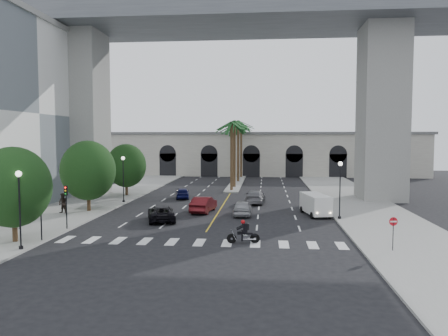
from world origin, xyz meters
TOP-DOWN VIEW (x-y plane):
  - ground at (0.00, 0.00)m, footprint 140.00×140.00m
  - sidewalk_left at (-15.00, 15.00)m, footprint 8.00×100.00m
  - sidewalk_right at (15.00, 15.00)m, footprint 8.00×100.00m
  - median at (0.00, 38.00)m, footprint 2.00×24.00m
  - pier_building at (0.00, 55.00)m, footprint 71.00×10.50m
  - bridge at (3.42, 22.00)m, footprint 75.00×13.00m
  - palm_a at (0.00, 28.00)m, footprint 3.20×3.20m
  - palm_b at (0.10, 32.00)m, footprint 3.20×3.20m
  - palm_c at (-0.20, 36.00)m, footprint 3.20×3.20m
  - palm_d at (0.15, 40.00)m, footprint 3.20×3.20m
  - palm_e at (-0.10, 44.00)m, footprint 3.20×3.20m
  - palm_f at (0.20, 48.00)m, footprint 3.20×3.20m
  - street_tree_near at (-13.00, -3.00)m, footprint 5.20×5.20m
  - street_tree_mid at (-13.00, 10.00)m, footprint 5.44×5.44m
  - street_tree_far at (-13.00, 22.00)m, footprint 5.04×5.04m
  - lamp_post_left_near at (-11.40, -5.00)m, footprint 0.40×0.40m
  - lamp_post_left_far at (-11.40, 16.00)m, footprint 0.40×0.40m
  - lamp_post_right at (11.40, 8.00)m, footprint 0.40×0.40m
  - traffic_signal_near at (-11.30, -2.50)m, footprint 0.25×0.18m
  - traffic_signal_far at (-11.30, 1.50)m, footprint 0.25×0.18m
  - motorcycle_rider at (3.21, -1.42)m, footprint 2.34×0.63m
  - car_a at (2.49, 9.63)m, footprint 1.78×4.31m
  - car_b at (-1.50, 11.10)m, footprint 2.26×4.97m
  - car_c at (-4.65, 6.19)m, footprint 3.62×5.42m
  - car_d at (3.52, 17.46)m, footprint 2.39×5.23m
  - car_e at (-5.45, 20.46)m, footprint 2.31×4.14m
  - cargo_van at (9.51, 10.24)m, footprint 2.70×5.04m
  - pedestrian_a at (-15.26, 1.11)m, footprint 0.71×0.60m
  - pedestrian_b at (-14.84, 8.23)m, footprint 1.12×0.97m
  - do_not_enter_sign at (13.00, -3.02)m, footprint 0.57×0.13m

SIDE VIEW (x-z plane):
  - ground at x=0.00m, z-range 0.00..0.00m
  - sidewalk_left at x=-15.00m, z-range 0.00..0.15m
  - sidewalk_right at x=15.00m, z-range 0.00..0.15m
  - median at x=0.00m, z-range 0.00..0.20m
  - car_e at x=-5.45m, z-range 0.00..1.33m
  - car_c at x=-4.65m, z-range 0.00..1.38m
  - car_a at x=2.49m, z-range 0.00..1.46m
  - car_d at x=3.52m, z-range 0.00..1.48m
  - motorcycle_rider at x=3.21m, z-range -0.08..1.61m
  - car_b at x=-1.50m, z-range 0.00..1.58m
  - pedestrian_a at x=-15.26m, z-range 0.15..1.82m
  - pedestrian_b at x=-14.84m, z-range 0.15..2.12m
  - cargo_van at x=9.51m, z-range 0.12..2.15m
  - do_not_enter_sign at x=13.00m, z-range 0.53..2.88m
  - traffic_signal_near at x=-11.30m, z-range 0.69..4.34m
  - traffic_signal_far at x=-11.30m, z-range 0.69..4.34m
  - lamp_post_left_near at x=-11.40m, z-range 0.55..5.90m
  - lamp_post_left_far at x=-11.40m, z-range 0.55..5.90m
  - lamp_post_right at x=11.40m, z-range 0.55..5.90m
  - street_tree_far at x=-13.00m, z-range 0.56..7.24m
  - street_tree_near at x=-13.00m, z-range 0.58..7.47m
  - street_tree_mid at x=-13.00m, z-range 0.61..7.81m
  - pier_building at x=0.00m, z-range 0.02..8.52m
  - palm_c at x=-0.20m, z-range 3.86..13.96m
  - palm_a at x=0.00m, z-range 3.95..14.25m
  - palm_e at x=-0.10m, z-range 3.99..14.39m
  - palm_b at x=0.10m, z-range 4.07..14.67m
  - palm_f at x=0.20m, z-range 4.11..14.81m
  - palm_d at x=0.15m, z-range 4.20..15.10m
  - bridge at x=3.42m, z-range 5.51..31.51m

